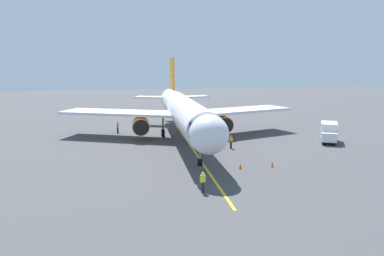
{
  "coord_description": "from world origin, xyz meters",
  "views": [
    {
      "loc": [
        10.88,
        51.47,
        10.22
      ],
      "look_at": [
        1.56,
        9.37,
        3.0
      ],
      "focal_mm": 35.18,
      "sensor_mm": 36.0,
      "label": 1
    }
  ],
  "objects_px": {
    "ground_crew_loader": "(231,141)",
    "box_truck_near_nose": "(329,132)",
    "ground_crew_marshaller": "(203,182)",
    "safety_cone_nose_right": "(240,166)",
    "safety_cone_nose_left": "(272,164)",
    "ground_crew_wing_walker": "(118,127)",
    "airplane": "(183,111)"
  },
  "relations": [
    {
      "from": "airplane",
      "to": "safety_cone_nose_left",
      "type": "height_order",
      "value": "airplane"
    },
    {
      "from": "safety_cone_nose_left",
      "to": "safety_cone_nose_right",
      "type": "height_order",
      "value": "same"
    },
    {
      "from": "ground_crew_wing_walker",
      "to": "ground_crew_marshaller",
      "type": "bearing_deg",
      "value": 101.62
    },
    {
      "from": "airplane",
      "to": "ground_crew_loader",
      "type": "xyz_separation_m",
      "value": [
        -4.7,
        6.83,
        -3.12
      ]
    },
    {
      "from": "ground_crew_marshaller",
      "to": "safety_cone_nose_right",
      "type": "bearing_deg",
      "value": -131.61
    },
    {
      "from": "airplane",
      "to": "safety_cone_nose_right",
      "type": "relative_size",
      "value": 73.36
    },
    {
      "from": "ground_crew_marshaller",
      "to": "box_truck_near_nose",
      "type": "xyz_separation_m",
      "value": [
        -21.36,
        -15.86,
        0.5
      ]
    },
    {
      "from": "airplane",
      "to": "ground_crew_wing_walker",
      "type": "relative_size",
      "value": 23.59
    },
    {
      "from": "ground_crew_loader",
      "to": "box_truck_near_nose",
      "type": "height_order",
      "value": "box_truck_near_nose"
    },
    {
      "from": "airplane",
      "to": "box_truck_near_nose",
      "type": "relative_size",
      "value": 8.15
    },
    {
      "from": "airplane",
      "to": "safety_cone_nose_right",
      "type": "xyz_separation_m",
      "value": [
        -2.69,
        15.91,
        -3.73
      ]
    },
    {
      "from": "ground_crew_marshaller",
      "to": "ground_crew_wing_walker",
      "type": "distance_m",
      "value": 29.95
    },
    {
      "from": "safety_cone_nose_right",
      "to": "ground_crew_wing_walker",
      "type": "bearing_deg",
      "value": -63.81
    },
    {
      "from": "ground_crew_loader",
      "to": "safety_cone_nose_left",
      "type": "bearing_deg",
      "value": 98.65
    },
    {
      "from": "airplane",
      "to": "ground_crew_marshaller",
      "type": "bearing_deg",
      "value": 82.96
    },
    {
      "from": "airplane",
      "to": "ground_crew_wing_walker",
      "type": "distance_m",
      "value": 11.84
    },
    {
      "from": "airplane",
      "to": "ground_crew_marshaller",
      "type": "relative_size",
      "value": 23.59
    },
    {
      "from": "box_truck_near_nose",
      "to": "ground_crew_loader",
      "type": "bearing_deg",
      "value": 2.83
    },
    {
      "from": "ground_crew_marshaller",
      "to": "safety_cone_nose_right",
      "type": "distance_m",
      "value": 8.16
    },
    {
      "from": "ground_crew_wing_walker",
      "to": "safety_cone_nose_right",
      "type": "height_order",
      "value": "ground_crew_wing_walker"
    },
    {
      "from": "ground_crew_wing_walker",
      "to": "safety_cone_nose_left",
      "type": "xyz_separation_m",
      "value": [
        -14.84,
        23.3,
        -0.61
      ]
    },
    {
      "from": "box_truck_near_nose",
      "to": "ground_crew_wing_walker",
      "type": "bearing_deg",
      "value": -26.21
    },
    {
      "from": "ground_crew_marshaller",
      "to": "ground_crew_loader",
      "type": "height_order",
      "value": "same"
    },
    {
      "from": "safety_cone_nose_right",
      "to": "safety_cone_nose_left",
      "type": "bearing_deg",
      "value": 179.35
    },
    {
      "from": "airplane",
      "to": "ground_crew_wing_walker",
      "type": "height_order",
      "value": "airplane"
    },
    {
      "from": "ground_crew_loader",
      "to": "airplane",
      "type": "bearing_deg",
      "value": -55.44
    },
    {
      "from": "ground_crew_wing_walker",
      "to": "ground_crew_loader",
      "type": "xyz_separation_m",
      "value": [
        -13.46,
        14.18,
        0.0
      ]
    },
    {
      "from": "ground_crew_loader",
      "to": "box_truck_near_nose",
      "type": "relative_size",
      "value": 0.35
    },
    {
      "from": "box_truck_near_nose",
      "to": "safety_cone_nose_left",
      "type": "bearing_deg",
      "value": 38.0
    },
    {
      "from": "airplane",
      "to": "ground_crew_loader",
      "type": "bearing_deg",
      "value": 124.56
    },
    {
      "from": "ground_crew_loader",
      "to": "ground_crew_marshaller",
      "type": "bearing_deg",
      "value": 63.92
    },
    {
      "from": "box_truck_near_nose",
      "to": "safety_cone_nose_right",
      "type": "height_order",
      "value": "box_truck_near_nose"
    }
  ]
}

